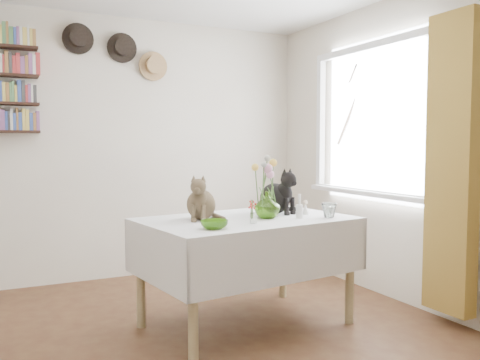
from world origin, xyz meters
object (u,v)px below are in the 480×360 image
dining_table (246,245)px  flower_vase (267,205)px  black_cat (275,190)px  tabby_cat (201,196)px

dining_table → flower_vase: flower_vase is taller
dining_table → black_cat: size_ratio=4.45×
black_cat → flower_vase: bearing=-152.5°
tabby_cat → black_cat: 0.63m
dining_table → tabby_cat: size_ratio=4.86×
dining_table → black_cat: black_cat is taller
dining_table → flower_vase: bearing=-28.2°
dining_table → flower_vase: 0.32m
tabby_cat → black_cat: bearing=35.5°
dining_table → black_cat: bearing=24.7°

